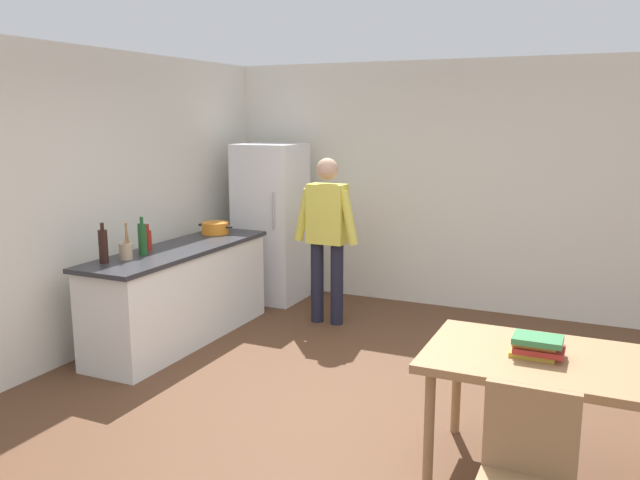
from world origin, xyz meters
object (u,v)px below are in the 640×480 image
(chair, at_px, (525,475))
(bottle_wine_dark, at_px, (103,246))
(refrigerator, at_px, (271,223))
(book_stack, at_px, (537,346))
(bottle_sauce_red, at_px, (148,240))
(cooking_pot, at_px, (215,228))
(person, at_px, (327,230))
(dining_table, at_px, (549,370))
(utensil_jar, at_px, (126,250))
(bottle_wine_green, at_px, (142,239))

(chair, height_order, bottle_wine_dark, bottle_wine_dark)
(refrigerator, distance_m, book_stack, 4.22)
(bottle_sauce_red, relative_size, bottle_wine_dark, 0.71)
(refrigerator, bearing_deg, cooking_pot, -103.06)
(bottle_wine_dark, xyz_separation_m, book_stack, (3.50, -0.33, -0.23))
(person, height_order, dining_table, person)
(utensil_jar, relative_size, bottle_wine_green, 0.94)
(utensil_jar, distance_m, bottle_wine_dark, 0.21)
(cooking_pot, height_order, bottle_wine_dark, bottle_wine_dark)
(person, height_order, bottle_wine_dark, person)
(bottle_sauce_red, height_order, book_stack, bottle_sauce_red)
(person, distance_m, chair, 3.93)
(bottle_wine_dark, height_order, book_stack, bottle_wine_dark)
(bottle_wine_green, xyz_separation_m, book_stack, (3.41, -0.73, -0.23))
(refrigerator, relative_size, utensil_jar, 5.62)
(chair, distance_m, cooking_pot, 4.51)
(utensil_jar, bearing_deg, bottle_wine_dark, -111.60)
(refrigerator, relative_size, book_stack, 6.11)
(bottle_wine_dark, relative_size, bottle_wine_green, 1.00)
(book_stack, bearing_deg, refrigerator, 139.83)
(refrigerator, distance_m, bottle_wine_green, 2.01)
(bottle_wine_dark, bearing_deg, cooking_pot, 87.25)
(book_stack, bearing_deg, bottle_wine_dark, 174.59)
(bottle_wine_dark, distance_m, book_stack, 3.52)
(cooking_pot, height_order, book_stack, cooking_pot)
(dining_table, distance_m, cooking_pot, 3.97)
(refrigerator, bearing_deg, person, -30.23)
(dining_table, distance_m, bottle_wine_dark, 3.60)
(bottle_wine_dark, bearing_deg, utensil_jar, 68.40)
(dining_table, height_order, utensil_jar, utensil_jar)
(refrigerator, bearing_deg, dining_table, -39.29)
(person, height_order, book_stack, person)
(refrigerator, relative_size, chair, 1.98)
(bottle_wine_green, bearing_deg, bottle_wine_dark, -101.68)
(bottle_sauce_red, bearing_deg, chair, -27.44)
(chair, height_order, bottle_wine_green, bottle_wine_green)
(person, xyz_separation_m, utensil_jar, (-1.15, -1.65, 0.00))
(chair, bearing_deg, bottle_wine_dark, 168.10)
(person, bearing_deg, bottle_sauce_red, -134.33)
(bottle_sauce_red, height_order, bottle_wine_green, bottle_wine_green)
(bottle_sauce_red, bearing_deg, person, 45.67)
(cooking_pot, height_order, bottle_sauce_red, bottle_sauce_red)
(cooking_pot, distance_m, utensil_jar, 1.36)
(dining_table, height_order, book_stack, book_stack)
(dining_table, relative_size, cooking_pot, 3.50)
(person, xyz_separation_m, bottle_sauce_red, (-1.23, -1.26, 0.02))
(bottle_wine_green, relative_size, book_stack, 1.15)
(refrigerator, height_order, bottle_wine_green, refrigerator)
(bottle_sauce_red, xyz_separation_m, book_stack, (3.50, -0.91, -0.18))
(utensil_jar, distance_m, bottle_wine_green, 0.22)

